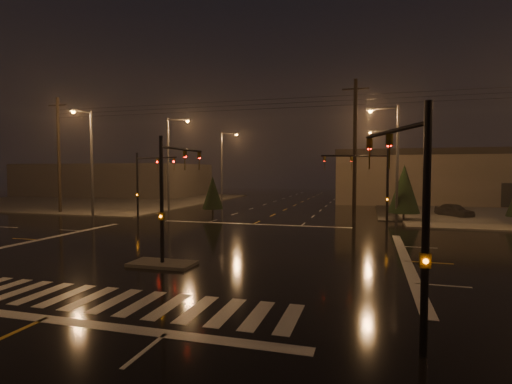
# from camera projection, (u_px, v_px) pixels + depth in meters

# --- Properties ---
(ground) EXTENTS (140.00, 140.00, 0.00)m
(ground) POSITION_uv_depth(u_px,v_px,m) (198.00, 249.00, 22.40)
(ground) COLOR black
(ground) RESTS_ON ground
(sidewalk_nw) EXTENTS (36.00, 36.00, 0.12)m
(sidewalk_nw) POSITION_uv_depth(u_px,v_px,m) (96.00, 200.00, 59.42)
(sidewalk_nw) COLOR #484640
(sidewalk_nw) RESTS_ON ground
(median_island) EXTENTS (3.00, 1.60, 0.15)m
(median_island) POSITION_uv_depth(u_px,v_px,m) (162.00, 264.00, 18.55)
(median_island) COLOR #484640
(median_island) RESTS_ON ground
(crosswalk) EXTENTS (15.00, 2.60, 0.01)m
(crosswalk) POSITION_uv_depth(u_px,v_px,m) (90.00, 298.00, 13.75)
(crosswalk) COLOR beige
(crosswalk) RESTS_ON ground
(stop_bar_near) EXTENTS (16.00, 0.50, 0.01)m
(stop_bar_near) POSITION_uv_depth(u_px,v_px,m) (45.00, 319.00, 11.83)
(stop_bar_near) COLOR beige
(stop_bar_near) RESTS_ON ground
(stop_bar_far) EXTENTS (16.00, 0.50, 0.01)m
(stop_bar_far) POSITION_uv_depth(u_px,v_px,m) (253.00, 224.00, 32.96)
(stop_bar_far) COLOR beige
(stop_bar_far) RESTS_ON ground
(commercial_block) EXTENTS (30.00, 18.00, 5.60)m
(commercial_block) POSITION_uv_depth(u_px,v_px,m) (116.00, 180.00, 72.17)
(commercial_block) COLOR #423D3A
(commercial_block) RESTS_ON ground
(signal_mast_median) EXTENTS (0.25, 4.59, 6.00)m
(signal_mast_median) POSITION_uv_depth(u_px,v_px,m) (171.00, 184.00, 19.25)
(signal_mast_median) COLOR black
(signal_mast_median) RESTS_ON ground
(signal_mast_ne) EXTENTS (4.84, 1.86, 6.00)m
(signal_mast_ne) POSITION_uv_depth(u_px,v_px,m) (373.00, 179.00, 29.33)
(signal_mast_ne) COLOR black
(signal_mast_ne) RESTS_ON ground
(signal_mast_nw) EXTENTS (4.84, 1.86, 6.00)m
(signal_mast_nw) POSITION_uv_depth(u_px,v_px,m) (145.00, 178.00, 34.53)
(signal_mast_nw) COLOR black
(signal_mast_nw) RESTS_ON ground
(signal_mast_se) EXTENTS (1.55, 3.87, 6.00)m
(signal_mast_se) POSITION_uv_depth(u_px,v_px,m) (411.00, 198.00, 10.04)
(signal_mast_se) COLOR black
(signal_mast_se) RESTS_ON ground
(streetlight_1) EXTENTS (2.77, 0.32, 10.00)m
(streetlight_1) POSITION_uv_depth(u_px,v_px,m) (171.00, 158.00, 42.44)
(streetlight_1) COLOR #38383A
(streetlight_1) RESTS_ON ground
(streetlight_2) EXTENTS (2.77, 0.32, 10.00)m
(streetlight_2) POSITION_uv_depth(u_px,v_px,m) (224.00, 161.00, 57.81)
(streetlight_2) COLOR #38383A
(streetlight_2) RESTS_ON ground
(streetlight_3) EXTENTS (2.77, 0.32, 10.00)m
(streetlight_3) POSITION_uv_depth(u_px,v_px,m) (394.00, 155.00, 34.40)
(streetlight_3) COLOR #38383A
(streetlight_3) RESTS_ON ground
(streetlight_4) EXTENTS (2.77, 0.32, 10.00)m
(streetlight_4) POSITION_uv_depth(u_px,v_px,m) (385.00, 161.00, 53.60)
(streetlight_4) COLOR #38383A
(streetlight_4) RESTS_ON ground
(streetlight_5) EXTENTS (0.32, 2.77, 10.00)m
(streetlight_5) POSITION_uv_depth(u_px,v_px,m) (89.00, 156.00, 37.22)
(streetlight_5) COLOR #38383A
(streetlight_5) RESTS_ON ground
(utility_pole_0) EXTENTS (2.20, 0.32, 12.00)m
(utility_pole_0) POSITION_uv_depth(u_px,v_px,m) (59.00, 154.00, 41.55)
(utility_pole_0) COLOR black
(utility_pole_0) RESTS_ON ground
(utility_pole_1) EXTENTS (2.20, 0.32, 12.00)m
(utility_pole_1) POSITION_uv_depth(u_px,v_px,m) (355.00, 150.00, 33.33)
(utility_pole_1) COLOR black
(utility_pole_1) RESTS_ON ground
(conifer_0) EXTENTS (2.72, 2.72, 4.95)m
(conifer_0) POSITION_uv_depth(u_px,v_px,m) (404.00, 189.00, 35.15)
(conifer_0) COLOR black
(conifer_0) RESTS_ON ground
(conifer_3) EXTENTS (2.04, 2.04, 3.88)m
(conifer_3) POSITION_uv_depth(u_px,v_px,m) (213.00, 193.00, 38.83)
(conifer_3) COLOR black
(conifer_3) RESTS_ON ground
(car_parked) EXTENTS (3.54, 3.98, 1.30)m
(car_parked) POSITION_uv_depth(u_px,v_px,m) (454.00, 210.00, 38.14)
(car_parked) COLOR black
(car_parked) RESTS_ON ground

